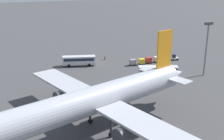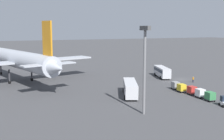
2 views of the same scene
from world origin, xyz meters
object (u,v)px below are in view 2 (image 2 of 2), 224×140
object	(u,v)px
worker_person	(193,79)
cargo_cart_red	(192,90)
airplane	(18,60)
cargo_cart_white	(200,93)
baggage_tug	(224,102)
cargo_cart_green	(210,96)
shuttle_bus_near	(162,71)
cargo_cart_yellow	(182,88)
cargo_cart_grey	(175,85)
shuttle_bus_far	(130,87)

from	to	relation	value
worker_person	cargo_cart_red	distance (m)	16.14
airplane	cargo_cart_white	bearing A→B (deg)	-151.54
baggage_tug	cargo_cart_green	xyz separation A→B (m)	(4.23, -0.22, 0.25)
cargo_cart_white	cargo_cart_red	distance (m)	3.19
shuttle_bus_near	cargo_cart_white	size ratio (longest dim) A/B	5.21
cargo_cart_yellow	cargo_cart_white	bearing A→B (deg)	-177.58
cargo_cart_yellow	cargo_cart_red	bearing A→B (deg)	-170.40
airplane	cargo_cart_red	xyz separation A→B (m)	(-34.54, -35.67, -5.38)
baggage_tug	cargo_cart_white	bearing A→B (deg)	15.90
shuttle_bus_near	cargo_cart_yellow	bearing A→B (deg)	176.95
shuttle_bus_near	baggage_tug	size ratio (longest dim) A/B	4.19
cargo_cart_white	cargo_cart_red	world-z (taller)	same
baggage_tug	cargo_cart_green	bearing A→B (deg)	15.41
airplane	cargo_cart_grey	xyz separation A→B (m)	(-28.18, -35.68, -5.38)
shuttle_bus_far	baggage_tug	size ratio (longest dim) A/B	4.38
shuttle_bus_far	worker_person	world-z (taller)	shuttle_bus_far
cargo_cart_grey	cargo_cart_red	bearing A→B (deg)	179.95
shuttle_bus_far	cargo_cart_white	size ratio (longest dim) A/B	5.45
shuttle_bus_far	cargo_cart_red	bearing A→B (deg)	-86.91
shuttle_bus_far	cargo_cart_yellow	world-z (taller)	shuttle_bus_far
shuttle_bus_far	cargo_cart_red	distance (m)	14.79
shuttle_bus_near	cargo_cart_yellow	xyz separation A→B (m)	(-19.88, 7.81, -0.81)
cargo_cart_yellow	worker_person	bearing A→B (deg)	-51.47
worker_person	cargo_cart_green	xyz separation A→B (m)	(-18.46, 11.04, 0.32)
baggage_tug	cargo_cart_grey	bearing A→B (deg)	16.36
cargo_cart_green	cargo_cart_grey	size ratio (longest dim) A/B	1.00
shuttle_bus_near	cargo_cart_grey	xyz separation A→B (m)	(-16.70, 7.26, -0.81)
cargo_cart_red	shuttle_bus_near	bearing A→B (deg)	-17.50
shuttle_bus_far	cargo_cart_green	bearing A→B (deg)	-106.81
shuttle_bus_near	cargo_cart_white	bearing A→B (deg)	-177.64
cargo_cart_white	cargo_cart_grey	xyz separation A→B (m)	(9.54, -0.27, 0.00)
cargo_cart_grey	airplane	bearing A→B (deg)	51.70
cargo_cart_red	cargo_cart_grey	distance (m)	6.36
shuttle_bus_near	airplane	bearing A→B (deg)	93.43
shuttle_bus_near	worker_person	xyz separation A→B (m)	(-10.95, -3.40, -1.13)
cargo_cart_green	cargo_cart_yellow	world-z (taller)	same
shuttle_bus_near	worker_person	distance (m)	11.52
baggage_tug	worker_person	world-z (taller)	baggage_tug
cargo_cart_white	cargo_cart_grey	bearing A→B (deg)	-1.65
shuttle_bus_near	baggage_tug	world-z (taller)	shuttle_bus_near
shuttle_bus_near	cargo_cart_white	distance (m)	27.31
shuttle_bus_near	cargo_cart_yellow	world-z (taller)	shuttle_bus_near
worker_person	cargo_cart_grey	xyz separation A→B (m)	(-5.75, 10.66, 0.32)
shuttle_bus_near	cargo_cart_red	bearing A→B (deg)	-179.10
worker_person	cargo_cart_grey	bearing A→B (deg)	118.32
airplane	cargo_cart_green	xyz separation A→B (m)	(-40.90, -35.30, -5.38)
worker_person	baggage_tug	bearing A→B (deg)	153.62
worker_person	airplane	bearing A→B (deg)	64.17
shuttle_bus_far	cargo_cart_white	distance (m)	15.99
cargo_cart_yellow	cargo_cart_green	bearing A→B (deg)	-178.99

